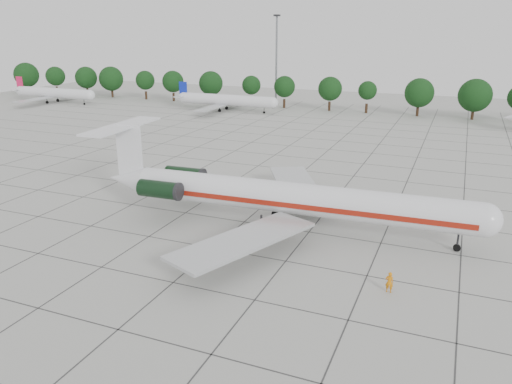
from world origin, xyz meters
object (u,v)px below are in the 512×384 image
at_px(bg_airliner_b, 226,100).
at_px(bg_airliner_a, 54,93).
at_px(main_airliner, 275,196).
at_px(floodlight_mast, 276,55).
at_px(ground_crew, 389,282).

bearing_deg(bg_airliner_b, bg_airliner_a, -173.95).
relative_size(main_airliner, bg_airliner_b, 1.62).
bearing_deg(floodlight_mast, bg_airliner_b, -113.68).
distance_m(main_airliner, ground_crew, 17.95).
bearing_deg(bg_airliner_a, floodlight_mast, 20.86).
distance_m(ground_crew, bg_airliner_b, 101.16).
height_order(main_airliner, bg_airliner_a, main_airliner).
bearing_deg(bg_airliner_b, ground_crew, -56.18).
xyz_separation_m(ground_crew, bg_airliner_b, (-56.29, 84.02, 1.95)).
relative_size(ground_crew, floodlight_mast, 0.08).
xyz_separation_m(main_airliner, ground_crew, (14.44, -10.28, -2.83)).
relative_size(main_airliner, floodlight_mast, 1.80).
bearing_deg(ground_crew, bg_airliner_b, -56.78).
height_order(ground_crew, bg_airliner_b, bg_airliner_b).
relative_size(main_airliner, bg_airliner_a, 1.62).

